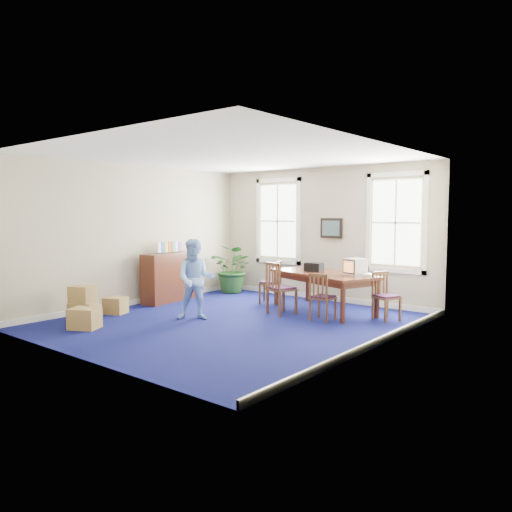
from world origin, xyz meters
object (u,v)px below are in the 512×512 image
Objects in this scene: potted_plant at (234,269)px; chair_near_left at (282,288)px; conference_table at (323,292)px; cardboard_boxes at (92,303)px; crt_tv at (355,267)px; credenza at (170,276)px; man at (196,279)px.

chair_near_left is at bearing -29.05° from potted_plant.
conference_table reaches higher than cardboard_boxes.
cardboard_boxes is (-2.48, -2.89, -0.19)m from chair_near_left.
conference_table is 4.77m from cardboard_boxes.
credenza is at bearing -143.49° from crt_tv.
credenza reaches higher than conference_table.
credenza is 2.52m from cardboard_boxes.
conference_table is 2.81m from man.
conference_table is 1.93× the size of potted_plant.
conference_table is at bearing -11.34° from potted_plant.
potted_plant is 4.36m from cardboard_boxes.
chair_near_left is 3.02m from potted_plant.
man is 2.07m from cardboard_boxes.
chair_near_left is at bearing 14.73° from man.
credenza is (-1.99, 1.06, -0.19)m from man.
conference_table is 1.53× the size of man.
chair_near_left is at bearing 49.35° from cardboard_boxes.
conference_table is at bearing 15.83° from man.
crt_tv is 0.26× the size of man.
chair_near_left is 0.70× the size of credenza.
chair_near_left is at bearing -0.69° from credenza.
potted_plant is 1.00× the size of cardboard_boxes.
man is 1.26× the size of cardboard_boxes.
conference_table is at bearing -156.51° from crt_tv.
potted_plant is at bearing 70.13° from credenza.
chair_near_left is 0.86× the size of potted_plant.
conference_table is 1.57× the size of credenza.
crt_tv is (0.72, 0.06, 0.59)m from conference_table.
man is at bearing 72.21° from chair_near_left.
man is 3.38m from potted_plant.
cardboard_boxes is (-2.98, -3.72, -0.05)m from conference_table.
credenza is (-4.23, -1.33, -0.39)m from crt_tv.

